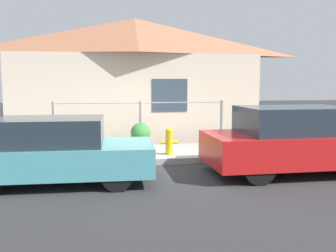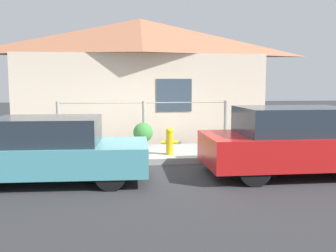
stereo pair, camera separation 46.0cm
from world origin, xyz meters
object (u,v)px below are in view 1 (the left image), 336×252
Objects in this scene: potted_plant_by_fence at (82,138)px; car_left at (56,151)px; car_right at (298,140)px; fire_hydrant at (169,140)px; potted_plant_corner at (244,132)px; potted_plant_near_hydrant at (140,133)px.

car_left is at bearing -96.01° from potted_plant_by_fence.
car_left is 0.90× the size of car_right.
car_left is 5.06m from car_right.
fire_hydrant is at bearing 145.35° from car_right.
potted_plant_corner is (4.87, 2.69, -0.10)m from car_left.
potted_plant_near_hydrant is (-0.60, 1.30, 0.02)m from fire_hydrant.
potted_plant_corner is (2.94, -0.37, 0.01)m from potted_plant_near_hydrant.
car_right reaches higher than potted_plant_near_hydrant.
potted_plant_by_fence is at bearing 85.92° from car_left.
potted_plant_near_hydrant is at bearing 1.63° from potted_plant_by_fence.
potted_plant_corner is (-0.19, 2.69, -0.18)m from car_right.
potted_plant_near_hydrant is (-3.12, 3.06, -0.18)m from car_right.
car_right is 3.08m from fire_hydrant.
potted_plant_by_fence is (-4.74, 3.01, -0.28)m from car_right.
fire_hydrant reaches higher than potted_plant_by_fence.
car_left is 7.09× the size of potted_plant_by_fence.
car_left is 5.43× the size of potted_plant_near_hydrant.
car_right reaches higher than car_left.
car_right is 4.38m from potted_plant_near_hydrant.
potted_plant_corner is (2.34, 0.93, 0.02)m from fire_hydrant.
car_right is 7.84× the size of potted_plant_by_fence.
potted_plant_near_hydrant is 1.62m from potted_plant_by_fence.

